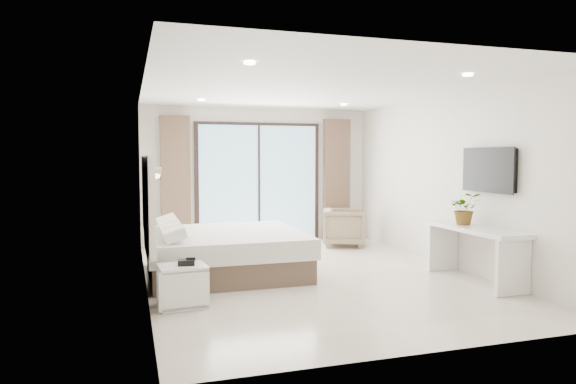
{
  "coord_description": "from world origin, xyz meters",
  "views": [
    {
      "loc": [
        -2.49,
        -6.95,
        1.74
      ],
      "look_at": [
        -0.21,
        0.4,
        1.2
      ],
      "focal_mm": 32.0,
      "sensor_mm": 36.0,
      "label": 1
    }
  ],
  "objects_px": {
    "nightstand": "(182,286)",
    "armchair": "(344,225)",
    "console_desk": "(475,241)",
    "bed": "(223,252)"
  },
  "relations": [
    {
      "from": "nightstand",
      "to": "armchair",
      "type": "relative_size",
      "value": 0.71
    },
    {
      "from": "console_desk",
      "to": "armchair",
      "type": "relative_size",
      "value": 2.09
    },
    {
      "from": "armchair",
      "to": "nightstand",
      "type": "bearing_deg",
      "value": 154.0
    },
    {
      "from": "bed",
      "to": "nightstand",
      "type": "distance_m",
      "value": 1.67
    },
    {
      "from": "console_desk",
      "to": "nightstand",
      "type": "bearing_deg",
      "value": 179.89
    },
    {
      "from": "bed",
      "to": "nightstand",
      "type": "height_order",
      "value": "bed"
    },
    {
      "from": "console_desk",
      "to": "armchair",
      "type": "xyz_separation_m",
      "value": [
        -0.57,
        3.19,
        -0.17
      ]
    },
    {
      "from": "bed",
      "to": "console_desk",
      "type": "height_order",
      "value": "console_desk"
    },
    {
      "from": "nightstand",
      "to": "armchair",
      "type": "bearing_deg",
      "value": 37.7
    },
    {
      "from": "nightstand",
      "to": "console_desk",
      "type": "xyz_separation_m",
      "value": [
        3.97,
        -0.01,
        0.32
      ]
    }
  ]
}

